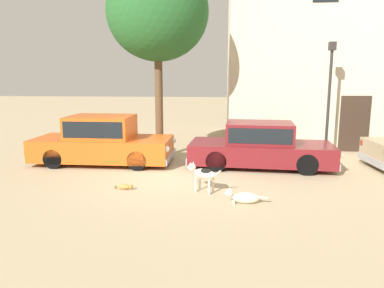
{
  "coord_description": "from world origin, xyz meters",
  "views": [
    {
      "loc": [
        1.39,
        -10.07,
        2.81
      ],
      "look_at": [
        0.54,
        0.2,
        0.9
      ],
      "focal_mm": 34.34,
      "sensor_mm": 36.0,
      "label": 1
    }
  ],
  "objects_px": {
    "street_lamp": "(330,85)",
    "acacia_tree_left": "(158,13)",
    "stray_dog_spotted": "(202,173)",
    "stray_dog_tan": "(243,197)",
    "stray_cat": "(125,186)",
    "parked_sedan_nearest": "(103,140)",
    "parked_sedan_second": "(260,145)"
  },
  "relations": [
    {
      "from": "street_lamp",
      "to": "acacia_tree_left",
      "type": "xyz_separation_m",
      "value": [
        -5.83,
        -0.39,
        2.37
      ]
    },
    {
      "from": "stray_dog_spotted",
      "to": "stray_dog_tan",
      "type": "relative_size",
      "value": 0.92
    },
    {
      "from": "stray_cat",
      "to": "acacia_tree_left",
      "type": "height_order",
      "value": "acacia_tree_left"
    },
    {
      "from": "parked_sedan_nearest",
      "to": "acacia_tree_left",
      "type": "relative_size",
      "value": 0.7
    },
    {
      "from": "stray_cat",
      "to": "parked_sedan_nearest",
      "type": "bearing_deg",
      "value": 133.01
    },
    {
      "from": "acacia_tree_left",
      "to": "parked_sedan_second",
      "type": "bearing_deg",
      "value": -19.99
    },
    {
      "from": "stray_dog_tan",
      "to": "acacia_tree_left",
      "type": "distance_m",
      "value": 7.18
    },
    {
      "from": "parked_sedan_second",
      "to": "street_lamp",
      "type": "height_order",
      "value": "street_lamp"
    },
    {
      "from": "stray_dog_tan",
      "to": "stray_cat",
      "type": "distance_m",
      "value": 3.02
    },
    {
      "from": "parked_sedan_nearest",
      "to": "parked_sedan_second",
      "type": "relative_size",
      "value": 0.98
    },
    {
      "from": "stray_dog_tan",
      "to": "stray_dog_spotted",
      "type": "bearing_deg",
      "value": -39.59
    },
    {
      "from": "stray_cat",
      "to": "acacia_tree_left",
      "type": "xyz_separation_m",
      "value": [
        0.24,
        3.88,
        4.81
      ]
    },
    {
      "from": "parked_sedan_nearest",
      "to": "stray_dog_tan",
      "type": "height_order",
      "value": "parked_sedan_nearest"
    },
    {
      "from": "stray_dog_spotted",
      "to": "stray_cat",
      "type": "height_order",
      "value": "stray_dog_spotted"
    },
    {
      "from": "stray_cat",
      "to": "parked_sedan_second",
      "type": "bearing_deg",
      "value": 51.48
    },
    {
      "from": "stray_dog_spotted",
      "to": "parked_sedan_nearest",
      "type": "bearing_deg",
      "value": -8.53
    },
    {
      "from": "parked_sedan_nearest",
      "to": "acacia_tree_left",
      "type": "height_order",
      "value": "acacia_tree_left"
    },
    {
      "from": "parked_sedan_second",
      "to": "stray_dog_spotted",
      "type": "distance_m",
      "value": 3.16
    },
    {
      "from": "parked_sedan_second",
      "to": "stray_dog_spotted",
      "type": "relative_size",
      "value": 5.08
    },
    {
      "from": "stray_dog_tan",
      "to": "parked_sedan_nearest",
      "type": "bearing_deg",
      "value": -39.56
    },
    {
      "from": "parked_sedan_second",
      "to": "street_lamp",
      "type": "relative_size",
      "value": 1.17
    },
    {
      "from": "parked_sedan_second",
      "to": "acacia_tree_left",
      "type": "xyz_separation_m",
      "value": [
        -3.38,
        1.23,
        4.19
      ]
    },
    {
      "from": "stray_dog_tan",
      "to": "stray_cat",
      "type": "height_order",
      "value": "stray_dog_tan"
    },
    {
      "from": "stray_dog_spotted",
      "to": "acacia_tree_left",
      "type": "bearing_deg",
      "value": -35.66
    },
    {
      "from": "parked_sedan_second",
      "to": "stray_dog_tan",
      "type": "xyz_separation_m",
      "value": [
        -0.71,
        -3.45,
        -0.55
      ]
    },
    {
      "from": "street_lamp",
      "to": "parked_sedan_second",
      "type": "bearing_deg",
      "value": -146.46
    },
    {
      "from": "parked_sedan_nearest",
      "to": "street_lamp",
      "type": "distance_m",
      "value": 7.86
    },
    {
      "from": "acacia_tree_left",
      "to": "stray_dog_spotted",
      "type": "bearing_deg",
      "value": -66.22
    },
    {
      "from": "parked_sedan_second",
      "to": "stray_cat",
      "type": "xyz_separation_m",
      "value": [
        -3.63,
        -2.65,
        -0.62
      ]
    },
    {
      "from": "parked_sedan_nearest",
      "to": "stray_dog_tan",
      "type": "bearing_deg",
      "value": -38.66
    },
    {
      "from": "street_lamp",
      "to": "acacia_tree_left",
      "type": "relative_size",
      "value": 0.6
    },
    {
      "from": "stray_dog_tan",
      "to": "street_lamp",
      "type": "height_order",
      "value": "street_lamp"
    }
  ]
}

